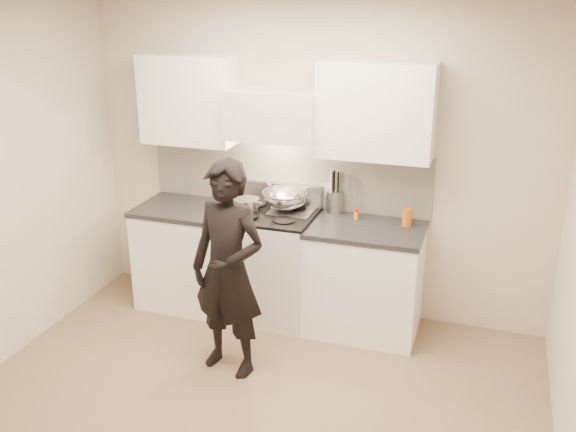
% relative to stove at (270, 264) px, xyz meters
% --- Properties ---
extents(ground_plane, '(4.00, 4.00, 0.00)m').
position_rel_stove_xyz_m(ground_plane, '(0.30, -1.42, -0.47)').
color(ground_plane, '#7D674C').
extents(room_shell, '(4.04, 3.54, 2.70)m').
position_rel_stove_xyz_m(room_shell, '(0.24, -1.05, 1.12)').
color(room_shell, beige).
rests_on(room_shell, ground).
extents(stove, '(0.76, 0.65, 0.96)m').
position_rel_stove_xyz_m(stove, '(0.00, 0.00, 0.00)').
color(stove, silver).
rests_on(stove, ground).
extents(counter_right, '(0.92, 0.67, 0.92)m').
position_rel_stove_xyz_m(counter_right, '(0.83, 0.00, -0.01)').
color(counter_right, white).
rests_on(counter_right, ground).
extents(counter_left, '(0.82, 0.67, 0.92)m').
position_rel_stove_xyz_m(counter_left, '(-0.78, 0.00, -0.01)').
color(counter_left, white).
rests_on(counter_left, ground).
extents(wok, '(0.38, 0.47, 0.31)m').
position_rel_stove_xyz_m(wok, '(0.10, 0.10, 0.59)').
color(wok, silver).
rests_on(wok, stove).
extents(stock_pot, '(0.30, 0.24, 0.14)m').
position_rel_stove_xyz_m(stock_pot, '(-0.15, -0.14, 0.55)').
color(stock_pot, silver).
rests_on(stock_pot, stove).
extents(utensil_crock, '(0.14, 0.14, 0.36)m').
position_rel_stove_xyz_m(utensil_crock, '(0.50, 0.25, 0.56)').
color(utensil_crock, '#A5A5A5').
rests_on(utensil_crock, counter_right).
extents(spice_jar, '(0.04, 0.04, 0.09)m').
position_rel_stove_xyz_m(spice_jar, '(0.71, 0.15, 0.49)').
color(spice_jar, orange).
rests_on(spice_jar, counter_right).
extents(oil_glass, '(0.08, 0.08, 0.14)m').
position_rel_stove_xyz_m(oil_glass, '(1.13, 0.13, 0.52)').
color(oil_glass, '#B15E0F').
rests_on(oil_glass, counter_right).
extents(person, '(0.66, 0.50, 1.62)m').
position_rel_stove_xyz_m(person, '(0.00, -0.89, 0.34)').
color(person, black).
rests_on(person, ground).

